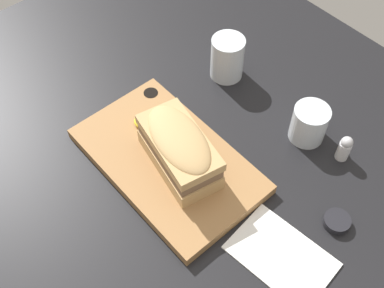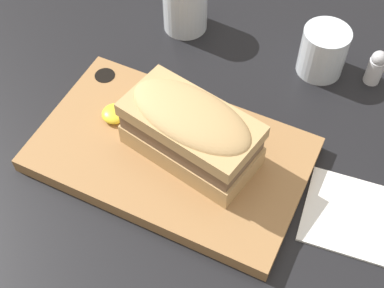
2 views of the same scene
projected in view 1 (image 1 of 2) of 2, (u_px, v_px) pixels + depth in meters
dining_table at (203, 195)px, 95.16cm from camera, size 154.30×123.57×2.00cm
serving_board at (168, 160)px, 97.49cm from camera, size 38.38×23.01×2.46cm
sandwich at (178, 149)px, 91.26cm from camera, size 19.91×12.71×9.57cm
mustard_dollop at (143, 121)px, 101.08cm from camera, size 3.85×3.85×1.54cm
water_glass at (227, 60)px, 110.16cm from camera, size 7.64×7.64×10.29cm
wine_glass at (309, 124)px, 99.65cm from camera, size 7.51×7.51×8.12cm
napkin at (281, 256)px, 86.26cm from camera, size 19.36×14.04×0.40cm
salt_shaker at (345, 148)px, 96.91cm from camera, size 2.62×2.62×6.23cm
condiment_dish at (337, 221)px, 89.68cm from camera, size 5.06×5.06×1.63cm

